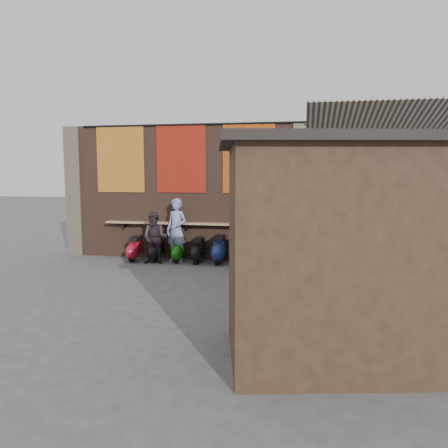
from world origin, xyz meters
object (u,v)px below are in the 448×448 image
(diner_left, at_px, (177,230))
(shopper_tan, at_px, (356,241))
(scooter_stool_3, at_px, (198,250))
(scooter_stool_5, at_px, (242,250))
(scooter_stool_0, at_px, (135,249))
(scooter_stool_1, at_px, (157,249))
(shopper_grey, at_px, (422,250))
(market_stall, at_px, (330,255))
(scooter_stool_6, at_px, (263,251))
(shelf_box, at_px, (292,221))
(shopper_navy, at_px, (378,245))
(scooter_stool_8, at_px, (310,253))
(diner_right, at_px, (155,238))
(scooter_stool_2, at_px, (179,250))
(scooter_stool_4, at_px, (219,250))
(scooter_stool_7, at_px, (284,253))

(diner_left, bearing_deg, shopper_tan, 10.63)
(scooter_stool_3, bearing_deg, scooter_stool_5, 2.16)
(scooter_stool_0, xyz_separation_m, scooter_stool_3, (1.90, 0.05, 0.01))
(scooter_stool_1, bearing_deg, scooter_stool_3, -1.78)
(shopper_grey, bearing_deg, market_stall, 94.58)
(scooter_stool_6, bearing_deg, shopper_grey, -26.82)
(shelf_box, distance_m, scooter_stool_5, 1.63)
(scooter_stool_1, relative_size, shopper_grey, 0.43)
(market_stall, bearing_deg, scooter_stool_6, 91.89)
(shopper_navy, height_order, market_stall, market_stall)
(scooter_stool_5, bearing_deg, scooter_stool_8, -0.98)
(scooter_stool_0, relative_size, diner_right, 0.50)
(scooter_stool_1, distance_m, market_stall, 7.70)
(scooter_stool_2, relative_size, scooter_stool_5, 0.85)
(shopper_navy, bearing_deg, scooter_stool_1, -57.63)
(scooter_stool_5, distance_m, shopper_navy, 3.78)
(shelf_box, distance_m, scooter_stool_1, 4.02)
(scooter_stool_4, xyz_separation_m, scooter_stool_6, (1.25, -0.00, -0.01))
(scooter_stool_4, relative_size, shopper_navy, 0.46)
(scooter_stool_6, bearing_deg, shelf_box, 18.88)
(scooter_stool_7, bearing_deg, diner_right, -174.53)
(shopper_grey, bearing_deg, diner_right, 20.15)
(scooter_stool_7, height_order, shopper_grey, shopper_grey)
(shelf_box, xyz_separation_m, shopper_navy, (2.03, -1.81, -0.33))
(shopper_grey, height_order, market_stall, market_stall)
(scooter_stool_7, height_order, scooter_stool_8, scooter_stool_8)
(shelf_box, bearing_deg, scooter_stool_8, -28.47)
(shelf_box, distance_m, scooter_stool_2, 3.37)
(scooter_stool_8, bearing_deg, shopper_grey, -37.69)
(scooter_stool_2, xyz_separation_m, shopper_tan, (4.83, -1.02, 0.56))
(shopper_grey, bearing_deg, shopper_tan, -0.05)
(scooter_stool_1, relative_size, scooter_stool_6, 0.91)
(diner_left, bearing_deg, market_stall, -34.60)
(shopper_tan, bearing_deg, scooter_stool_1, 117.14)
(scooter_stool_6, relative_size, shopper_navy, 0.45)
(scooter_stool_8, distance_m, diner_right, 4.37)
(scooter_stool_3, relative_size, market_stall, 0.26)
(scooter_stool_1, height_order, scooter_stool_3, scooter_stool_3)
(scooter_stool_2, bearing_deg, scooter_stool_0, -176.47)
(scooter_stool_2, height_order, scooter_stool_5, scooter_stool_5)
(scooter_stool_6, bearing_deg, scooter_stool_4, 179.77)
(scooter_stool_3, xyz_separation_m, scooter_stool_7, (2.46, 0.00, 0.02))
(scooter_stool_4, distance_m, scooter_stool_5, 0.67)
(shopper_navy, relative_size, market_stall, 0.63)
(scooter_stool_6, xyz_separation_m, shopper_tan, (2.38, -1.02, 0.51))
(scooter_stool_2, bearing_deg, scooter_stool_8, -0.30)
(scooter_stool_0, height_order, scooter_stool_2, scooter_stool_0)
(scooter_stool_8, relative_size, shopper_navy, 0.44)
(scooter_stool_3, height_order, shopper_grey, shopper_grey)
(diner_right, distance_m, shopper_tan, 5.46)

